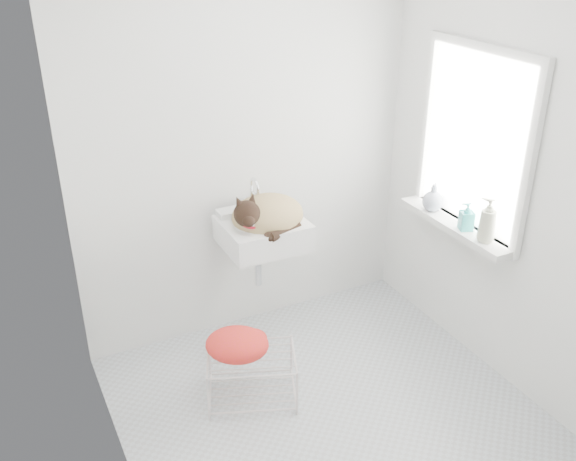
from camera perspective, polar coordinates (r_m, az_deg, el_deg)
name	(u,v)px	position (r m, az deg, el deg)	size (l,w,h in m)	color
floor	(322,404)	(3.79, 3.03, -15.22)	(2.20, 2.00, 0.02)	silver
back_wall	(246,145)	(3.93, -3.77, 7.64)	(2.20, 0.02, 2.50)	white
right_wall	(500,168)	(3.74, 18.40, 5.30)	(0.02, 2.00, 2.50)	white
left_wall	(98,253)	(2.76, -16.60, -1.98)	(0.02, 2.00, 2.50)	white
window_glass	(476,141)	(3.83, 16.40, 7.68)	(0.01, 0.80, 1.00)	white
window_frame	(474,141)	(3.82, 16.23, 7.65)	(0.04, 0.90, 1.10)	white
windowsill	(455,225)	(3.97, 14.66, 0.45)	(0.16, 0.88, 0.04)	white
sink	(263,221)	(3.86, -2.27, 0.87)	(0.50, 0.43, 0.20)	white
faucet	(250,189)	(3.95, -3.40, 3.71)	(0.18, 0.13, 0.18)	silver
cat	(266,215)	(3.83, -2.00, 1.35)	(0.46, 0.37, 0.29)	tan
wire_rack	(252,376)	(3.74, -3.25, -12.83)	(0.49, 0.34, 0.29)	silver
towel	(237,351)	(3.64, -4.54, -10.70)	(0.36, 0.25, 0.15)	#CF3B00
bottle_a	(485,241)	(3.79, 17.15, -0.90)	(0.08, 0.08, 0.22)	beige
bottle_b	(465,229)	(3.89, 15.52, 0.10)	(0.08, 0.08, 0.17)	teal
bottle_c	(432,210)	(4.10, 12.73, 1.82)	(0.13, 0.13, 0.17)	#A4AAC0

